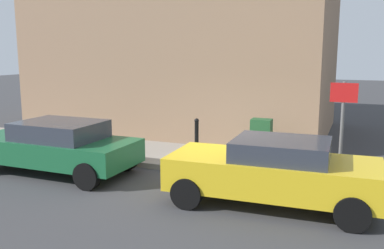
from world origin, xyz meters
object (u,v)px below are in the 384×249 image
(car_green, at_px, (55,145))
(street_sign, at_px, (343,116))
(utility_cabinet, at_px, (261,141))
(bollard_near_cabinet, at_px, (197,135))
(car_yellow, at_px, (274,171))

(car_green, relative_size, street_sign, 1.91)
(utility_cabinet, distance_m, bollard_near_cabinet, 1.94)
(car_yellow, xyz_separation_m, car_green, (0.25, 5.70, -0.01))
(bollard_near_cabinet, height_order, street_sign, street_sign)
(car_green, xyz_separation_m, street_sign, (1.58, -6.89, 0.94))
(utility_cabinet, bearing_deg, street_sign, -117.27)
(street_sign, bearing_deg, car_green, 102.96)
(utility_cabinet, relative_size, street_sign, 0.50)
(car_yellow, relative_size, bollard_near_cabinet, 4.09)
(car_yellow, height_order, bollard_near_cabinet, car_yellow)
(utility_cabinet, relative_size, bollard_near_cabinet, 1.11)
(car_yellow, height_order, car_green, car_yellow)
(car_yellow, bearing_deg, utility_cabinet, -74.09)
(street_sign, bearing_deg, utility_cabinet, 62.73)
(car_yellow, xyz_separation_m, utility_cabinet, (2.92, 0.92, -0.05))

